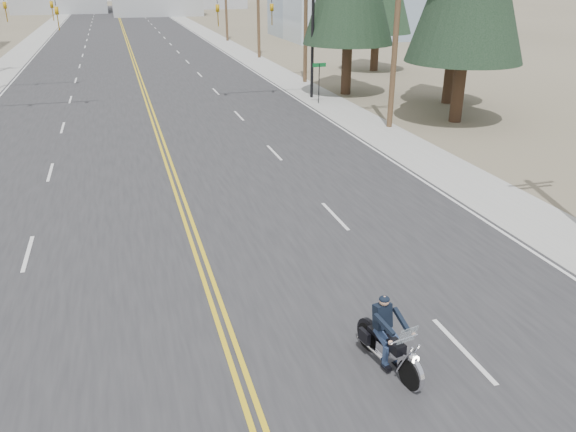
# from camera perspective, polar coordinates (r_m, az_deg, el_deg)

# --- Properties ---
(road) EXTENTS (20.00, 200.00, 0.01)m
(road) POSITION_cam_1_polar(r_m,az_deg,el_deg) (75.29, -15.95, 16.46)
(road) COLOR #303033
(road) RESTS_ON ground
(sidewalk_left) EXTENTS (3.00, 200.00, 0.01)m
(sidewalk_left) POSITION_cam_1_polar(r_m,az_deg,el_deg) (75.89, -24.92, 15.30)
(sidewalk_left) COLOR #A5A5A0
(sidewalk_left) RESTS_ON ground
(sidewalk_right) EXTENTS (3.00, 200.00, 0.01)m
(sidewalk_right) POSITION_cam_1_polar(r_m,az_deg,el_deg) (76.43, -6.94, 17.23)
(sidewalk_right) COLOR #A5A5A0
(sidewalk_right) RESTS_ON ground
(traffic_mast_right) EXTENTS (7.10, 0.26, 7.00)m
(traffic_mast_right) POSITION_cam_1_polar(r_m,az_deg,el_deg) (38.51, -0.47, 18.98)
(traffic_mast_right) COLOR black
(traffic_mast_right) RESTS_ON ground
(street_sign) EXTENTS (0.90, 0.06, 2.62)m
(street_sign) POSITION_cam_1_polar(r_m,az_deg,el_deg) (37.55, 3.18, 14.02)
(street_sign) COLOR black
(street_sign) RESTS_ON ground
(utility_pole_b) EXTENTS (2.20, 0.30, 11.50)m
(utility_pole_b) POSITION_cam_1_polar(r_m,az_deg,el_deg) (31.37, 11.05, 19.52)
(utility_pole_b) COLOR brown
(utility_pole_b) RESTS_ON ground
(utility_pole_c) EXTENTS (2.20, 0.30, 11.00)m
(utility_pole_c) POSITION_cam_1_polar(r_m,az_deg,el_deg) (45.23, 1.82, 20.61)
(utility_pole_c) COLOR brown
(utility_pole_c) RESTS_ON ground
(motorcyclist) EXTENTS (1.26, 2.21, 1.63)m
(motorcyclist) POSITION_cam_1_polar(r_m,az_deg,el_deg) (12.29, 10.31, -11.88)
(motorcyclist) COLOR black
(motorcyclist) RESTS_ON ground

